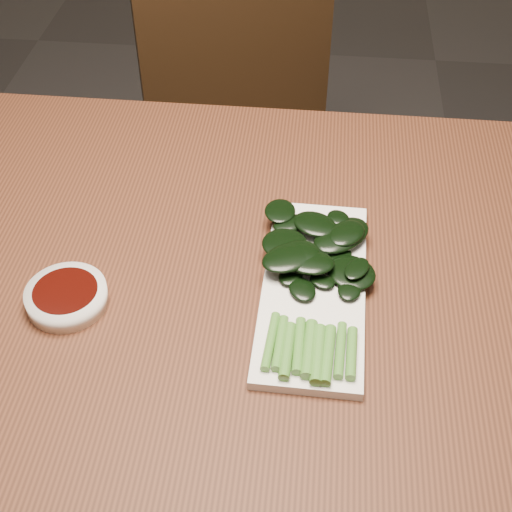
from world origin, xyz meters
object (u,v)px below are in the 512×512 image
at_px(chair_far, 252,143).
at_px(serving_plate, 314,289).
at_px(table, 239,298).
at_px(sauce_bowl, 67,296).
at_px(gai_lan, 314,266).

height_order(chair_far, serving_plate, chair_far).
xyz_separation_m(chair_far, serving_plate, (0.16, -0.70, 0.27)).
bearing_deg(chair_far, serving_plate, -98.92).
relative_size(table, serving_plate, 4.18).
xyz_separation_m(table, sauce_bowl, (-0.21, -0.10, 0.08)).
bearing_deg(table, sauce_bowl, -155.83).
distance_m(table, sauce_bowl, 0.25).
height_order(table, serving_plate, serving_plate).
xyz_separation_m(table, gai_lan, (0.10, -0.02, 0.10)).
xyz_separation_m(chair_far, sauce_bowl, (-0.16, -0.75, 0.27)).
bearing_deg(table, chair_far, 94.54).
relative_size(chair_far, sauce_bowl, 8.37).
height_order(table, gai_lan, gai_lan).
relative_size(serving_plate, gai_lan, 1.06).
distance_m(chair_far, serving_plate, 0.77).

